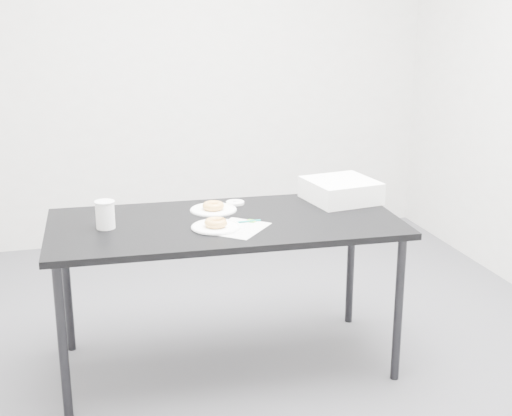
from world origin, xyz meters
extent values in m
plane|color=#46454A|center=(0.00, 0.00, 0.00)|extent=(4.00, 4.00, 0.00)
cube|color=silver|center=(0.00, 2.00, 1.35)|extent=(4.00, 0.02, 2.70)
cube|color=black|center=(-0.05, -0.07, 0.75)|extent=(1.72, 0.86, 0.03)
cylinder|color=black|center=(-0.84, -0.37, 0.37)|extent=(0.04, 0.04, 0.74)
cylinder|color=black|center=(-0.81, 0.30, 0.37)|extent=(0.04, 0.04, 0.74)
cylinder|color=black|center=(0.72, -0.43, 0.37)|extent=(0.04, 0.04, 0.74)
cylinder|color=black|center=(0.75, 0.23, 0.37)|extent=(0.04, 0.04, 0.74)
cube|color=silver|center=(-0.01, -0.21, 0.77)|extent=(0.34, 0.35, 0.00)
cube|color=green|center=(0.07, -0.12, 0.77)|extent=(0.06, 0.06, 0.00)
cylinder|color=#0C857C|center=(0.05, -0.13, 0.78)|extent=(0.13, 0.01, 0.01)
cube|color=silver|center=(-0.07, -0.20, 0.77)|extent=(0.17, 0.17, 0.00)
cylinder|color=white|center=(-0.11, -0.17, 0.78)|extent=(0.23, 0.23, 0.01)
torus|color=gold|center=(-0.11, -0.17, 0.80)|extent=(0.12, 0.12, 0.04)
cylinder|color=white|center=(-0.06, 0.11, 0.77)|extent=(0.24, 0.24, 0.01)
torus|color=gold|center=(-0.06, 0.11, 0.79)|extent=(0.14, 0.14, 0.04)
cylinder|color=silver|center=(-0.61, -0.04, 0.84)|extent=(0.09, 0.09, 0.13)
cylinder|color=white|center=(0.07, 0.20, 0.78)|extent=(0.09, 0.09, 0.01)
cube|color=white|center=(0.63, 0.12, 0.83)|extent=(0.38, 0.38, 0.11)
camera|label=1|loc=(-0.77, -3.28, 1.81)|focal=50.00mm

